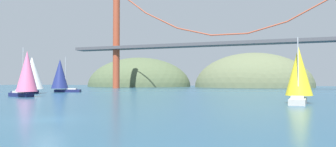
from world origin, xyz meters
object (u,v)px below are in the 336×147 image
at_px(sailboat_pink_spinnaker, 27,73).
at_px(sailboat_navy_sail, 60,75).
at_px(sailboat_yellow_sail, 299,74).
at_px(sailboat_white_mainsail, 31,74).

relative_size(sailboat_pink_spinnaker, sailboat_navy_sail, 0.99).
bearing_deg(sailboat_yellow_sail, sailboat_pink_spinnaker, 178.86).
height_order(sailboat_yellow_sail, sailboat_navy_sail, sailboat_navy_sail).
distance_m(sailboat_pink_spinnaker, sailboat_navy_sail, 25.54).
xyz_separation_m(sailboat_yellow_sail, sailboat_navy_sail, (-58.40, 24.16, 0.72)).
xyz_separation_m(sailboat_white_mainsail, sailboat_navy_sail, (0.52, 9.98, -0.04)).
relative_size(sailboat_white_mainsail, sailboat_navy_sail, 0.98).
distance_m(sailboat_yellow_sail, sailboat_navy_sail, 63.20).
bearing_deg(sailboat_white_mainsail, sailboat_yellow_sail, -13.53).
relative_size(sailboat_white_mainsail, sailboat_yellow_sail, 1.05).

